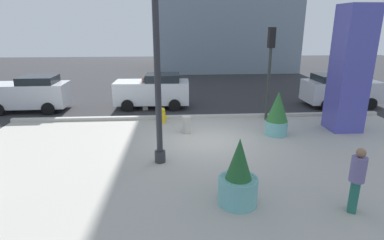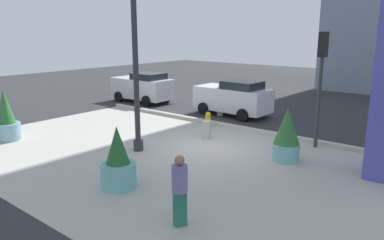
% 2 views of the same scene
% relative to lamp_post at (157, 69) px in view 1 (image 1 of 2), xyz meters
% --- Properties ---
extents(ground_plane, '(60.00, 60.00, 0.00)m').
position_rel_lamp_post_xyz_m(ground_plane, '(1.82, 5.88, -3.12)').
color(ground_plane, '#2D2D30').
extents(plaza_pavement, '(18.00, 10.00, 0.02)m').
position_rel_lamp_post_xyz_m(plaza_pavement, '(1.82, -0.12, -3.12)').
color(plaza_pavement, '#ADA89E').
rests_on(plaza_pavement, ground_plane).
extents(curb_strip, '(18.00, 0.24, 0.16)m').
position_rel_lamp_post_xyz_m(curb_strip, '(1.82, 5.00, -3.04)').
color(curb_strip, '#B7B2A8').
rests_on(curb_strip, ground_plane).
extents(lamp_post, '(0.44, 0.44, 6.40)m').
position_rel_lamp_post_xyz_m(lamp_post, '(0.00, 0.00, 0.00)').
color(lamp_post, '#2D2D33').
rests_on(lamp_post, ground_plane).
extents(art_pillar_blue, '(1.27, 1.27, 5.22)m').
position_rel_lamp_post_xyz_m(art_pillar_blue, '(7.88, 2.91, -0.51)').
color(art_pillar_blue, '#4C4CAD').
rests_on(art_pillar_blue, ground_plane).
extents(potted_plant_near_right, '(0.91, 0.91, 1.85)m').
position_rel_lamp_post_xyz_m(potted_plant_near_right, '(4.75, 2.39, -2.21)').
color(potted_plant_near_right, '#6BB2B2').
rests_on(potted_plant_near_right, ground_plane).
extents(potted_plant_mid_plaza, '(1.01, 1.01, 1.79)m').
position_rel_lamp_post_xyz_m(potted_plant_mid_plaza, '(2.06, -2.67, -2.41)').
color(potted_plant_mid_plaza, '#6BB2B2').
rests_on(potted_plant_mid_plaza, ground_plane).
extents(fire_hydrant, '(0.36, 0.26, 0.75)m').
position_rel_lamp_post_xyz_m(fire_hydrant, '(-0.00, 4.34, -2.75)').
color(fire_hydrant, gold).
rests_on(fire_hydrant, ground_plane).
extents(concrete_bollard, '(0.36, 0.36, 0.75)m').
position_rel_lamp_post_xyz_m(concrete_bollard, '(1.02, 2.86, -2.75)').
color(concrete_bollard, '#B2ADA3').
rests_on(concrete_bollard, ground_plane).
extents(traffic_light_corner, '(0.28, 0.42, 4.31)m').
position_rel_lamp_post_xyz_m(traffic_light_corner, '(4.96, 4.54, -0.21)').
color(traffic_light_corner, '#333833').
rests_on(traffic_light_corner, ground_plane).
extents(car_curb_east, '(4.07, 2.03, 1.86)m').
position_rel_lamp_post_xyz_m(car_curb_east, '(-0.57, 7.31, -2.19)').
color(car_curb_east, silver).
rests_on(car_curb_east, ground_plane).
extents(car_intersection, '(4.02, 2.15, 1.78)m').
position_rel_lamp_post_xyz_m(car_intersection, '(9.85, 6.92, -2.21)').
color(car_intersection, silver).
rests_on(car_intersection, ground_plane).
extents(car_passing_lane, '(3.99, 1.99, 1.85)m').
position_rel_lamp_post_xyz_m(car_passing_lane, '(-7.04, 6.98, -2.18)').
color(car_passing_lane, silver).
rests_on(car_passing_lane, ground_plane).
extents(pedestrian_by_curb, '(0.49, 0.49, 1.68)m').
position_rel_lamp_post_xyz_m(pedestrian_by_curb, '(4.82, -3.22, -2.19)').
color(pedestrian_by_curb, '#236656').
rests_on(pedestrian_by_curb, ground_plane).
extents(pedestrian_on_sidewalk, '(0.45, 0.45, 1.73)m').
position_rel_lamp_post_xyz_m(pedestrian_on_sidewalk, '(-1.02, 6.79, -2.15)').
color(pedestrian_on_sidewalk, '#B2AD9E').
rests_on(pedestrian_on_sidewalk, ground_plane).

